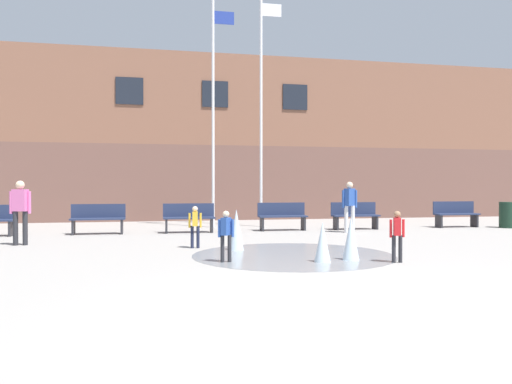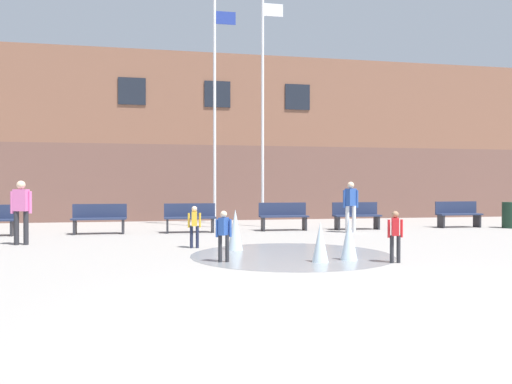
{
  "view_description": "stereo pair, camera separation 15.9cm",
  "coord_description": "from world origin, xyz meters",
  "px_view_note": "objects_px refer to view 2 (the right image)",
  "views": [
    {
      "loc": [
        -2.6,
        -5.36,
        1.46
      ],
      "look_at": [
        0.1,
        7.57,
        1.3
      ],
      "focal_mm": 35.0,
      "sensor_mm": 36.0,
      "label": 1
    },
    {
      "loc": [
        -2.44,
        -5.39,
        1.46
      ],
      "look_at": [
        0.1,
        7.57,
        1.3
      ],
      "focal_mm": 35.0,
      "sensor_mm": 36.0,
      "label": 2
    }
  ],
  "objects_px": {
    "teen_by_trashcan": "(351,203)",
    "park_bench_far_right": "(458,214)",
    "adult_in_red": "(21,207)",
    "park_bench_near_trashcan": "(356,215)",
    "child_in_fountain": "(224,232)",
    "child_running": "(395,232)",
    "park_bench_under_right_flagpole": "(283,216)",
    "park_bench_center": "(190,217)",
    "flagpole_left": "(215,107)",
    "park_bench_under_left_flagpole": "(99,218)",
    "child_with_pink_shirt": "(194,223)",
    "flagpole_right": "(263,103)",
    "trash_can": "(511,215)"
  },
  "relations": [
    {
      "from": "park_bench_center",
      "to": "child_in_fountain",
      "type": "distance_m",
      "value": 6.23
    },
    {
      "from": "adult_in_red",
      "to": "park_bench_far_right",
      "type": "bearing_deg",
      "value": -151.73
    },
    {
      "from": "park_bench_near_trashcan",
      "to": "park_bench_far_right",
      "type": "bearing_deg",
      "value": 1.59
    },
    {
      "from": "child_in_fountain",
      "to": "teen_by_trashcan",
      "type": "height_order",
      "value": "teen_by_trashcan"
    },
    {
      "from": "park_bench_center",
      "to": "trash_can",
      "type": "xyz_separation_m",
      "value": [
        11.02,
        -0.45,
        -0.03
      ]
    },
    {
      "from": "teen_by_trashcan",
      "to": "child_running",
      "type": "bearing_deg",
      "value": 44.77
    },
    {
      "from": "park_bench_under_left_flagpole",
      "to": "park_bench_near_trashcan",
      "type": "relative_size",
      "value": 1.0
    },
    {
      "from": "park_bench_center",
      "to": "trash_can",
      "type": "relative_size",
      "value": 1.78
    },
    {
      "from": "park_bench_center",
      "to": "park_bench_near_trashcan",
      "type": "distance_m",
      "value": 5.54
    },
    {
      "from": "park_bench_under_right_flagpole",
      "to": "flagpole_right",
      "type": "bearing_deg",
      "value": 100.31
    },
    {
      "from": "child_with_pink_shirt",
      "to": "park_bench_far_right",
      "type": "bearing_deg",
      "value": 118.05
    },
    {
      "from": "child_running",
      "to": "flagpole_right",
      "type": "xyz_separation_m",
      "value": [
        -0.7,
        8.8,
        3.88
      ]
    },
    {
      "from": "adult_in_red",
      "to": "teen_by_trashcan",
      "type": "xyz_separation_m",
      "value": [
        9.23,
        1.49,
        0.0
      ]
    },
    {
      "from": "park_bench_far_right",
      "to": "child_in_fountain",
      "type": "height_order",
      "value": "child_in_fountain"
    },
    {
      "from": "park_bench_near_trashcan",
      "to": "child_with_pink_shirt",
      "type": "height_order",
      "value": "child_with_pink_shirt"
    },
    {
      "from": "park_bench_center",
      "to": "park_bench_far_right",
      "type": "xyz_separation_m",
      "value": [
        9.39,
        0.14,
        0.0
      ]
    },
    {
      "from": "park_bench_far_right",
      "to": "adult_in_red",
      "type": "distance_m",
      "value": 13.95
    },
    {
      "from": "flagpole_right",
      "to": "adult_in_red",
      "type": "bearing_deg",
      "value": -148.28
    },
    {
      "from": "park_bench_near_trashcan",
      "to": "park_bench_far_right",
      "type": "xyz_separation_m",
      "value": [
        3.85,
        0.11,
        0.0
      ]
    },
    {
      "from": "child_in_fountain",
      "to": "adult_in_red",
      "type": "relative_size",
      "value": 0.62
    },
    {
      "from": "park_bench_under_right_flagpole",
      "to": "child_in_fountain",
      "type": "bearing_deg",
      "value": -113.68
    },
    {
      "from": "park_bench_near_trashcan",
      "to": "flagpole_left",
      "type": "bearing_deg",
      "value": 158.12
    },
    {
      "from": "teen_by_trashcan",
      "to": "child_running",
      "type": "relative_size",
      "value": 1.61
    },
    {
      "from": "adult_in_red",
      "to": "teen_by_trashcan",
      "type": "bearing_deg",
      "value": -153.45
    },
    {
      "from": "flagpole_left",
      "to": "trash_can",
      "type": "bearing_deg",
      "value": -12.98
    },
    {
      "from": "adult_in_red",
      "to": "park_bench_near_trashcan",
      "type": "bearing_deg",
      "value": -148.22
    },
    {
      "from": "park_bench_under_right_flagpole",
      "to": "park_bench_far_right",
      "type": "relative_size",
      "value": 1.0
    },
    {
      "from": "park_bench_under_left_flagpole",
      "to": "child_with_pink_shirt",
      "type": "height_order",
      "value": "child_with_pink_shirt"
    },
    {
      "from": "flagpole_left",
      "to": "child_in_fountain",
      "type": "bearing_deg",
      "value": -95.32
    },
    {
      "from": "park_bench_under_right_flagpole",
      "to": "flagpole_right",
      "type": "distance_m",
      "value": 4.34
    },
    {
      "from": "park_bench_center",
      "to": "child_running",
      "type": "height_order",
      "value": "child_running"
    },
    {
      "from": "park_bench_center",
      "to": "child_with_pink_shirt",
      "type": "distance_m",
      "value": 3.93
    },
    {
      "from": "park_bench_near_trashcan",
      "to": "trash_can",
      "type": "distance_m",
      "value": 5.5
    },
    {
      "from": "adult_in_red",
      "to": "child_running",
      "type": "xyz_separation_m",
      "value": [
        7.74,
        -4.44,
        -0.35
      ]
    },
    {
      "from": "adult_in_red",
      "to": "teen_by_trashcan",
      "type": "distance_m",
      "value": 9.35
    },
    {
      "from": "flagpole_left",
      "to": "flagpole_right",
      "type": "bearing_deg",
      "value": 0.0
    },
    {
      "from": "park_bench_under_left_flagpole",
      "to": "teen_by_trashcan",
      "type": "relative_size",
      "value": 1.01
    },
    {
      "from": "park_bench_far_right",
      "to": "child_in_fountain",
      "type": "relative_size",
      "value": 1.62
    },
    {
      "from": "park_bench_under_right_flagpole",
      "to": "adult_in_red",
      "type": "distance_m",
      "value": 7.83
    },
    {
      "from": "child_with_pink_shirt",
      "to": "flagpole_right",
      "type": "bearing_deg",
      "value": 158.46
    },
    {
      "from": "child_in_fountain",
      "to": "child_running",
      "type": "height_order",
      "value": "same"
    },
    {
      "from": "park_bench_under_left_flagpole",
      "to": "child_running",
      "type": "bearing_deg",
      "value": -48.58
    },
    {
      "from": "child_in_fountain",
      "to": "park_bench_far_right",
      "type": "bearing_deg",
      "value": -18.21
    },
    {
      "from": "child_running",
      "to": "child_with_pink_shirt",
      "type": "distance_m",
      "value": 4.68
    },
    {
      "from": "park_bench_far_right",
      "to": "flagpole_right",
      "type": "xyz_separation_m",
      "value": [
        -6.65,
        1.71,
        3.98
      ]
    },
    {
      "from": "park_bench_near_trashcan",
      "to": "child_running",
      "type": "bearing_deg",
      "value": -106.77
    },
    {
      "from": "teen_by_trashcan",
      "to": "flagpole_right",
      "type": "xyz_separation_m",
      "value": [
        -2.18,
        2.86,
        3.52
      ]
    },
    {
      "from": "park_bench_far_right",
      "to": "park_bench_near_trashcan",
      "type": "bearing_deg",
      "value": -178.41
    },
    {
      "from": "park_bench_under_left_flagpole",
      "to": "child_running",
      "type": "xyz_separation_m",
      "value": [
        6.17,
        -7.0,
        0.1
      ]
    },
    {
      "from": "teen_by_trashcan",
      "to": "park_bench_far_right",
      "type": "bearing_deg",
      "value": 163.18
    }
  ]
}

